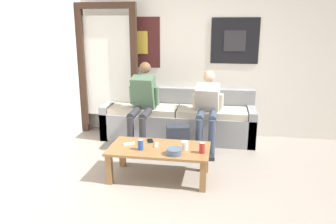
{
  "coord_description": "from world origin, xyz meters",
  "views": [
    {
      "loc": [
        0.58,
        -3.02,
        1.83
      ],
      "look_at": [
        -0.12,
        1.13,
        0.68
      ],
      "focal_mm": 35.0,
      "sensor_mm": 36.0,
      "label": 1
    }
  ],
  "objects": [
    {
      "name": "game_controller_near_right",
      "position": [
        -0.18,
        0.63,
        0.4
      ],
      "size": [
        0.05,
        0.15,
        0.03
      ],
      "color": "white",
      "rests_on": "coffee_table"
    },
    {
      "name": "pillar_candle",
      "position": [
        0.17,
        0.56,
        0.44
      ],
      "size": [
        0.08,
        0.08,
        0.12
      ],
      "color": "silver",
      "rests_on": "coffee_table"
    },
    {
      "name": "backpack",
      "position": [
        -0.01,
        1.28,
        0.21
      ],
      "size": [
        0.35,
        0.29,
        0.45
      ],
      "color": "#282D38",
      "rests_on": "ground_plane"
    },
    {
      "name": "ceramic_bowl",
      "position": [
        0.07,
        0.4,
        0.43
      ],
      "size": [
        0.18,
        0.18,
        0.07
      ],
      "color": "#475B75",
      "rests_on": "coffee_table"
    },
    {
      "name": "person_seated_adult",
      "position": [
        -0.61,
        1.68,
        0.68
      ],
      "size": [
        0.47,
        0.88,
        1.25
      ],
      "color": "#2D2D33",
      "rests_on": "ground_plane"
    },
    {
      "name": "couch",
      "position": [
        -0.11,
        2.04,
        0.29
      ],
      "size": [
        2.43,
        0.68,
        0.79
      ],
      "color": "gray",
      "rests_on": "ground_plane"
    },
    {
      "name": "cell_phone",
      "position": [
        -0.29,
        0.78,
        0.39
      ],
      "size": [
        0.11,
        0.15,
        0.01
      ],
      "color": "black",
      "rests_on": "coffee_table"
    },
    {
      "name": "ground_plane",
      "position": [
        0.0,
        0.0,
        0.0
      ],
      "size": [
        18.0,
        18.0,
        0.0
      ],
      "primitive_type": "plane",
      "color": "gray"
    },
    {
      "name": "coffee_table",
      "position": [
        -0.14,
        0.58,
        0.33
      ],
      "size": [
        1.2,
        0.62,
        0.39
      ],
      "color": "olive",
      "rests_on": "ground_plane"
    },
    {
      "name": "game_controller_near_left",
      "position": [
        -0.52,
        0.61,
        0.4
      ],
      "size": [
        0.14,
        0.11,
        0.03
      ],
      "color": "white",
      "rests_on": "coffee_table"
    },
    {
      "name": "door_frame",
      "position": [
        -1.3,
        2.16,
        1.2
      ],
      "size": [
        1.0,
        0.1,
        2.15
      ],
      "color": "#382319",
      "rests_on": "ground_plane"
    },
    {
      "name": "drink_can_red",
      "position": [
        0.38,
        0.5,
        0.45
      ],
      "size": [
        0.07,
        0.07,
        0.12
      ],
      "color": "maroon",
      "rests_on": "coffee_table"
    },
    {
      "name": "wall_back",
      "position": [
        -0.0,
        2.38,
        1.28
      ],
      "size": [
        10.0,
        0.07,
        2.55
      ],
      "color": "white",
      "rests_on": "ground_plane"
    },
    {
      "name": "person_seated_teen",
      "position": [
        0.37,
        1.71,
        0.63
      ],
      "size": [
        0.47,
        0.9,
        1.13
      ],
      "color": "#384256",
      "rests_on": "ground_plane"
    },
    {
      "name": "drink_can_blue",
      "position": [
        -0.34,
        0.48,
        0.45
      ],
      "size": [
        0.07,
        0.07,
        0.12
      ],
      "color": "#28479E",
      "rests_on": "coffee_table"
    }
  ]
}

